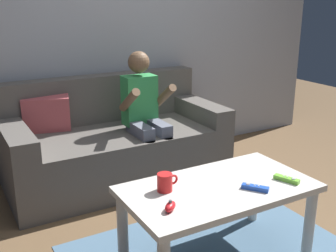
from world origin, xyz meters
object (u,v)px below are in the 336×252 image
object	(u,v)px
game_remote_blue_near_edge	(255,188)
coffee_mug	(165,182)
person_seated_on_couch	(145,111)
nunchuk_red	(170,206)
couch	(114,145)
coffee_table	(218,197)
game_remote_lime_far_corner	(287,179)

from	to	relation	value
game_remote_blue_near_edge	coffee_mug	bearing A→B (deg)	151.58
person_seated_on_couch	nunchuk_red	world-z (taller)	person_seated_on_couch
couch	coffee_table	world-z (taller)	couch
game_remote_lime_far_corner	coffee_table	bearing A→B (deg)	158.98
couch	coffee_mug	size ratio (longest dim) A/B	14.32
game_remote_blue_near_edge	nunchuk_red	world-z (taller)	nunchuk_red
person_seated_on_couch	nunchuk_red	bearing A→B (deg)	-111.35
game_remote_blue_near_edge	coffee_mug	distance (m)	0.47
person_seated_on_couch	game_remote_lime_far_corner	xyz separation A→B (m)	(0.24, -1.25, -0.12)
couch	coffee_mug	distance (m)	1.24
person_seated_on_couch	game_remote_blue_near_edge	bearing A→B (deg)	-89.23
coffee_table	coffee_mug	xyz separation A→B (m)	(-0.28, 0.09, 0.12)
nunchuk_red	game_remote_lime_far_corner	distance (m)	0.71
couch	person_seated_on_couch	size ratio (longest dim) A/B	1.65
coffee_mug	nunchuk_red	bearing A→B (deg)	-112.64
couch	game_remote_blue_near_edge	bearing A→B (deg)	-81.72
couch	game_remote_blue_near_edge	world-z (taller)	couch
game_remote_blue_near_edge	game_remote_lime_far_corner	world-z (taller)	same
coffee_table	game_remote_blue_near_edge	size ratio (longest dim) A/B	7.69
game_remote_blue_near_edge	game_remote_lime_far_corner	xyz separation A→B (m)	(0.22, -0.00, 0.00)
person_seated_on_couch	nunchuk_red	xyz separation A→B (m)	(-0.48, -1.22, -0.11)
game_remote_blue_near_edge	nunchuk_red	xyz separation A→B (m)	(-0.49, 0.03, 0.01)
couch	person_seated_on_couch	distance (m)	0.39
game_remote_lime_far_corner	coffee_mug	size ratio (longest dim) A/B	1.22
person_seated_on_couch	coffee_table	xyz separation A→B (m)	(-0.12, -1.12, -0.20)
person_seated_on_couch	coffee_table	bearing A→B (deg)	-96.12
couch	game_remote_lime_far_corner	bearing A→B (deg)	-73.38
game_remote_lime_far_corner	nunchuk_red	bearing A→B (deg)	177.24
couch	game_remote_lime_far_corner	size ratio (longest dim) A/B	11.78
person_seated_on_couch	game_remote_lime_far_corner	bearing A→B (deg)	-79.29
coffee_mug	game_remote_lime_far_corner	bearing A→B (deg)	-19.73
couch	person_seated_on_couch	bearing A→B (deg)	-43.64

